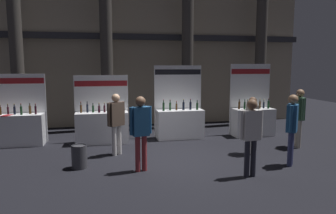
% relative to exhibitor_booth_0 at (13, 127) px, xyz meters
% --- Properties ---
extents(ground_plane, '(27.45, 27.45, 0.00)m').
position_rel_exhibitor_booth_0_xyz_m(ground_plane, '(4.61, -2.40, -0.59)').
color(ground_plane, black).
extents(hall_colonnade, '(13.72, 1.26, 6.72)m').
position_rel_exhibitor_booth_0_xyz_m(hall_colonnade, '(4.61, 2.69, 2.72)').
color(hall_colonnade, tan).
rests_on(hall_colonnade, ground_plane).
extents(exhibitor_booth_0, '(1.97, 0.74, 2.27)m').
position_rel_exhibitor_booth_0_xyz_m(exhibitor_booth_0, '(0.00, 0.00, 0.00)').
color(exhibitor_booth_0, white).
rests_on(exhibitor_booth_0, ground_plane).
extents(exhibitor_booth_1, '(1.76, 0.66, 2.21)m').
position_rel_exhibitor_booth_0_xyz_m(exhibitor_booth_1, '(2.78, -0.22, 0.00)').
color(exhibitor_booth_1, white).
rests_on(exhibitor_booth_1, ground_plane).
extents(exhibitor_booth_2, '(1.69, 0.66, 2.53)m').
position_rel_exhibitor_booth_0_xyz_m(exhibitor_booth_2, '(5.43, -0.06, 0.03)').
color(exhibitor_booth_2, white).
rests_on(exhibitor_booth_2, ground_plane).
extents(exhibitor_booth_3, '(1.54, 0.66, 2.59)m').
position_rel_exhibitor_booth_0_xyz_m(exhibitor_booth_3, '(8.12, -0.18, 0.03)').
color(exhibitor_booth_3, white).
rests_on(exhibitor_booth_3, ground_plane).
extents(trash_bin, '(0.38, 0.38, 0.59)m').
position_rel_exhibitor_booth_0_xyz_m(trash_bin, '(2.23, -2.69, -0.30)').
color(trash_bin, '#38383D').
rests_on(trash_bin, ground_plane).
extents(visitor_0, '(0.29, 0.57, 1.81)m').
position_rel_exhibitor_booth_0_xyz_m(visitor_0, '(8.74, -1.99, 0.49)').
color(visitor_0, '#ADA393').
rests_on(visitor_0, ground_plane).
extents(visitor_1, '(0.26, 0.49, 1.65)m').
position_rel_exhibitor_booth_0_xyz_m(visitor_1, '(7.00, -2.36, 0.37)').
color(visitor_1, silver).
rests_on(visitor_1, ground_plane).
extents(visitor_2, '(0.54, 0.29, 1.82)m').
position_rel_exhibitor_booth_0_xyz_m(visitor_2, '(3.71, -3.21, 0.49)').
color(visitor_2, maroon).
rests_on(visitor_2, ground_plane).
extents(visitor_3, '(0.57, 0.24, 1.79)m').
position_rel_exhibitor_booth_0_xyz_m(visitor_3, '(6.11, -4.08, 0.48)').
color(visitor_3, '#23232D').
rests_on(visitor_3, ground_plane).
extents(visitor_4, '(0.41, 0.43, 1.82)m').
position_rel_exhibitor_booth_0_xyz_m(visitor_4, '(7.48, -3.54, 0.50)').
color(visitor_4, navy).
rests_on(visitor_4, ground_plane).
extents(visitor_5, '(0.51, 0.43, 1.75)m').
position_rel_exhibitor_booth_0_xyz_m(visitor_5, '(3.19, -1.71, 0.45)').
color(visitor_5, silver).
rests_on(visitor_5, ground_plane).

